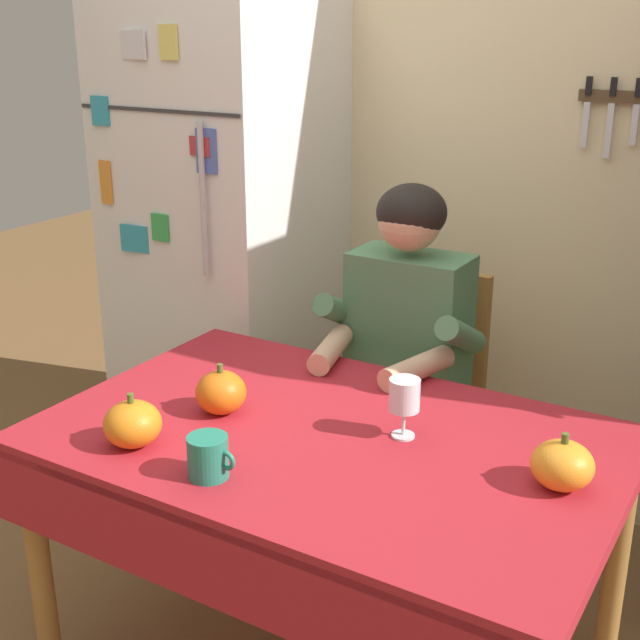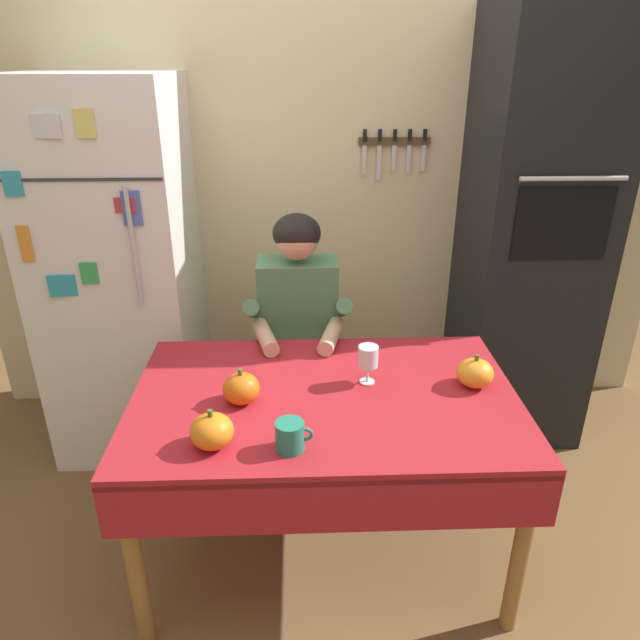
{
  "view_description": "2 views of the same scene",
  "coord_description": "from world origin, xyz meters",
  "px_view_note": "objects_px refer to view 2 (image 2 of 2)",
  "views": [
    {
      "loc": [
        0.94,
        -1.5,
        1.7
      ],
      "look_at": [
        -0.09,
        0.21,
        0.98
      ],
      "focal_mm": 47.57,
      "sensor_mm": 36.0,
      "label": 1
    },
    {
      "loc": [
        -0.08,
        -1.69,
        1.86
      ],
      "look_at": [
        -0.02,
        0.16,
        1.01
      ],
      "focal_mm": 32.42,
      "sensor_mm": 36.0,
      "label": 2
    }
  ],
  "objects_px": {
    "seated_person": "(298,327)",
    "wine_glass": "(368,358)",
    "coffee_mug": "(290,436)",
    "refrigerator": "(120,275)",
    "pumpkin_medium": "(241,388)",
    "chair_behind_person": "(299,352)",
    "wall_oven": "(531,238)",
    "pumpkin_large": "(212,431)",
    "pumpkin_small": "(475,373)",
    "dining_table": "(325,417)"
  },
  "relations": [
    {
      "from": "dining_table",
      "to": "pumpkin_small",
      "type": "height_order",
      "value": "pumpkin_small"
    },
    {
      "from": "wine_glass",
      "to": "pumpkin_small",
      "type": "xyz_separation_m",
      "value": [
        0.39,
        -0.04,
        -0.05
      ]
    },
    {
      "from": "seated_person",
      "to": "wine_glass",
      "type": "relative_size",
      "value": 8.24
    },
    {
      "from": "pumpkin_large",
      "to": "refrigerator",
      "type": "bearing_deg",
      "value": 116.87
    },
    {
      "from": "seated_person",
      "to": "pumpkin_medium",
      "type": "distance_m",
      "value": 0.66
    },
    {
      "from": "pumpkin_medium",
      "to": "seated_person",
      "type": "bearing_deg",
      "value": 71.96
    },
    {
      "from": "wall_oven",
      "to": "coffee_mug",
      "type": "height_order",
      "value": "wall_oven"
    },
    {
      "from": "chair_behind_person",
      "to": "seated_person",
      "type": "distance_m",
      "value": 0.29
    },
    {
      "from": "dining_table",
      "to": "seated_person",
      "type": "distance_m",
      "value": 0.62
    },
    {
      "from": "seated_person",
      "to": "pumpkin_medium",
      "type": "xyz_separation_m",
      "value": [
        -0.2,
        -0.62,
        0.06
      ]
    },
    {
      "from": "refrigerator",
      "to": "pumpkin_large",
      "type": "relative_size",
      "value": 13.04
    },
    {
      "from": "seated_person",
      "to": "pumpkin_large",
      "type": "bearing_deg",
      "value": -107.33
    },
    {
      "from": "chair_behind_person",
      "to": "pumpkin_small",
      "type": "relative_size",
      "value": 6.83
    },
    {
      "from": "coffee_mug",
      "to": "pumpkin_medium",
      "type": "xyz_separation_m",
      "value": [
        -0.18,
        0.27,
        0.01
      ]
    },
    {
      "from": "coffee_mug",
      "to": "pumpkin_small",
      "type": "bearing_deg",
      "value": 27.68
    },
    {
      "from": "refrigerator",
      "to": "pumpkin_large",
      "type": "bearing_deg",
      "value": -63.13
    },
    {
      "from": "wine_glass",
      "to": "pumpkin_medium",
      "type": "relative_size",
      "value": 1.13
    },
    {
      "from": "refrigerator",
      "to": "chair_behind_person",
      "type": "bearing_deg",
      "value": -6.04
    },
    {
      "from": "dining_table",
      "to": "pumpkin_medium",
      "type": "relative_size",
      "value": 10.45
    },
    {
      "from": "coffee_mug",
      "to": "pumpkin_medium",
      "type": "bearing_deg",
      "value": 122.51
    },
    {
      "from": "chair_behind_person",
      "to": "coffee_mug",
      "type": "height_order",
      "value": "chair_behind_person"
    },
    {
      "from": "pumpkin_large",
      "to": "pumpkin_medium",
      "type": "height_order",
      "value": "same"
    },
    {
      "from": "pumpkin_large",
      "to": "pumpkin_small",
      "type": "height_order",
      "value": "pumpkin_large"
    },
    {
      "from": "chair_behind_person",
      "to": "pumpkin_large",
      "type": "height_order",
      "value": "chair_behind_person"
    },
    {
      "from": "dining_table",
      "to": "chair_behind_person",
      "type": "xyz_separation_m",
      "value": [
        -0.1,
        0.79,
        -0.14
      ]
    },
    {
      "from": "wall_oven",
      "to": "seated_person",
      "type": "height_order",
      "value": "wall_oven"
    },
    {
      "from": "seated_person",
      "to": "pumpkin_small",
      "type": "bearing_deg",
      "value": -39.55
    },
    {
      "from": "pumpkin_large",
      "to": "pumpkin_small",
      "type": "distance_m",
      "value": 0.98
    },
    {
      "from": "dining_table",
      "to": "wine_glass",
      "type": "distance_m",
      "value": 0.27
    },
    {
      "from": "dining_table",
      "to": "seated_person",
      "type": "height_order",
      "value": "seated_person"
    },
    {
      "from": "pumpkin_medium",
      "to": "pumpkin_small",
      "type": "bearing_deg",
      "value": 5.45
    },
    {
      "from": "chair_behind_person",
      "to": "pumpkin_large",
      "type": "distance_m",
      "value": 1.13
    },
    {
      "from": "wall_oven",
      "to": "pumpkin_medium",
      "type": "xyz_separation_m",
      "value": [
        -1.35,
        -0.94,
        -0.25
      ]
    },
    {
      "from": "seated_person",
      "to": "coffee_mug",
      "type": "height_order",
      "value": "seated_person"
    },
    {
      "from": "chair_behind_person",
      "to": "pumpkin_small",
      "type": "xyz_separation_m",
      "value": [
        0.65,
        -0.73,
        0.28
      ]
    },
    {
      "from": "wall_oven",
      "to": "dining_table",
      "type": "bearing_deg",
      "value": -138.69
    },
    {
      "from": "pumpkin_large",
      "to": "dining_table",
      "type": "bearing_deg",
      "value": 36.05
    },
    {
      "from": "dining_table",
      "to": "pumpkin_medium",
      "type": "bearing_deg",
      "value": -176.8
    },
    {
      "from": "seated_person",
      "to": "coffee_mug",
      "type": "distance_m",
      "value": 0.9
    },
    {
      "from": "wine_glass",
      "to": "pumpkin_medium",
      "type": "height_order",
      "value": "wine_glass"
    },
    {
      "from": "pumpkin_large",
      "to": "coffee_mug",
      "type": "bearing_deg",
      "value": -5.66
    },
    {
      "from": "seated_person",
      "to": "wine_glass",
      "type": "distance_m",
      "value": 0.57
    },
    {
      "from": "coffee_mug",
      "to": "pumpkin_small",
      "type": "relative_size",
      "value": 0.88
    },
    {
      "from": "wall_oven",
      "to": "pumpkin_small",
      "type": "xyz_separation_m",
      "value": [
        -0.49,
        -0.86,
        -0.26
      ]
    },
    {
      "from": "coffee_mug",
      "to": "refrigerator",
      "type": "bearing_deg",
      "value": 125.18
    },
    {
      "from": "refrigerator",
      "to": "pumpkin_large",
      "type": "height_order",
      "value": "refrigerator"
    },
    {
      "from": "refrigerator",
      "to": "chair_behind_person",
      "type": "relative_size",
      "value": 1.94
    },
    {
      "from": "pumpkin_medium",
      "to": "wall_oven",
      "type": "bearing_deg",
      "value": 34.89
    },
    {
      "from": "pumpkin_small",
      "to": "chair_behind_person",
      "type": "bearing_deg",
      "value": 131.89
    },
    {
      "from": "pumpkin_medium",
      "to": "chair_behind_person",
      "type": "bearing_deg",
      "value": 75.98
    }
  ]
}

